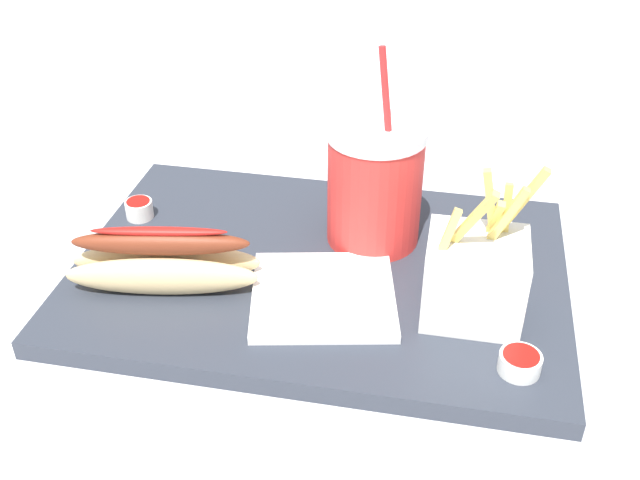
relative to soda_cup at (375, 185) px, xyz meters
The scene contains 8 objects.
ground_plane 0.12m from the soda_cup, 127.73° to the right, with size 2.40×2.40×0.02m, color silver.
food_tray 0.11m from the soda_cup, 127.73° to the right, with size 0.50×0.34×0.02m, color #2D333D.
soda_cup is the anchor object (origin of this frame).
fries_basket 0.15m from the soda_cup, 45.09° to the right, with size 0.10×0.08×0.15m.
hot_dog_1 0.23m from the soda_cup, 146.69° to the right, with size 0.19×0.08×0.07m.
ketchup_cup_1 0.27m from the soda_cup, behind, with size 0.03×0.03×0.02m.
ketchup_cup_2 0.24m from the soda_cup, 49.84° to the right, with size 0.04×0.04×0.02m.
napkin_stack 0.13m from the soda_cup, 105.50° to the right, with size 0.14×0.13×0.01m, color white.
Camera 1 is at (0.12, -0.61, 0.47)m, focal length 42.38 mm.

